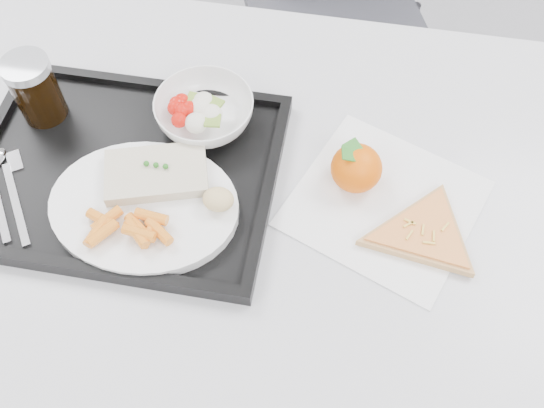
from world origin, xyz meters
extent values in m
cube|color=#AFB0B2|center=(0.00, 0.30, 0.73)|extent=(1.20, 0.80, 0.03)
cylinder|color=#47474C|center=(-0.54, 0.64, 0.36)|extent=(0.04, 0.04, 0.72)
cylinder|color=#47474C|center=(0.54, 0.64, 0.36)|extent=(0.04, 0.04, 0.72)
cube|color=#333339|center=(0.10, 0.98, 0.45)|extent=(0.54, 0.54, 0.04)
cylinder|color=#47474C|center=(-0.08, 0.80, 0.21)|extent=(0.03, 0.03, 0.43)
cylinder|color=#47474C|center=(0.28, 0.80, 0.21)|extent=(0.03, 0.03, 0.43)
cylinder|color=#47474C|center=(-0.08, 1.16, 0.21)|extent=(0.03, 0.03, 0.43)
cylinder|color=#47474C|center=(0.28, 1.16, 0.21)|extent=(0.03, 0.03, 0.43)
cube|color=black|center=(-0.18, 0.30, 0.76)|extent=(0.45, 0.35, 0.01)
cube|color=black|center=(-0.18, 0.47, 0.77)|extent=(0.45, 0.02, 0.01)
cube|color=black|center=(-0.18, 0.13, 0.77)|extent=(0.45, 0.02, 0.01)
cube|color=black|center=(0.04, 0.30, 0.77)|extent=(0.02, 0.32, 0.01)
cylinder|color=white|center=(-0.13, 0.24, 0.77)|extent=(0.27, 0.27, 0.02)
cube|color=beige|center=(-0.12, 0.28, 0.79)|extent=(0.16, 0.13, 0.02)
sphere|color=#236B1C|center=(-0.14, 0.29, 0.81)|extent=(0.01, 0.01, 0.01)
sphere|color=#236B1C|center=(-0.12, 0.29, 0.81)|extent=(0.01, 0.01, 0.01)
sphere|color=#236B1C|center=(-0.11, 0.29, 0.81)|extent=(0.01, 0.01, 0.01)
ellipsoid|color=#EAB882|center=(-0.02, 0.25, 0.80)|extent=(0.05, 0.04, 0.03)
imported|color=white|center=(-0.08, 0.41, 0.79)|extent=(0.15, 0.15, 0.05)
cylinder|color=black|center=(-0.34, 0.38, 0.81)|extent=(0.07, 0.07, 0.10)
cylinder|color=#A5A8AD|center=(-0.34, 0.38, 0.87)|extent=(0.07, 0.07, 0.01)
cube|color=silver|center=(-0.32, 0.21, 0.77)|extent=(0.09, 0.13, 0.00)
cube|color=silver|center=(-0.35, 0.28, 0.77)|extent=(0.04, 0.04, 0.00)
cube|color=white|center=(0.21, 0.32, 0.75)|extent=(0.32, 0.32, 0.00)
ellipsoid|color=orange|center=(0.16, 0.35, 0.79)|extent=(0.10, 0.10, 0.07)
cube|color=#236B1C|center=(0.16, 0.35, 0.81)|extent=(0.05, 0.05, 0.02)
cube|color=#236B1C|center=(0.16, 0.35, 0.81)|extent=(0.05, 0.03, 0.02)
cylinder|color=tan|center=(0.26, 0.27, 0.76)|extent=(0.25, 0.25, 0.01)
cylinder|color=#A5360F|center=(0.26, 0.27, 0.77)|extent=(0.22, 0.22, 0.00)
cube|color=#EABC47|center=(0.24, 0.28, 0.77)|extent=(0.02, 0.01, 0.00)
cube|color=#EABC47|center=(0.28, 0.26, 0.77)|extent=(0.00, 0.02, 0.00)
cube|color=#EABC47|center=(0.27, 0.25, 0.77)|extent=(0.02, 0.00, 0.00)
cube|color=#EABC47|center=(0.26, 0.27, 0.77)|extent=(0.00, 0.02, 0.00)
cube|color=#EABC47|center=(0.29, 0.28, 0.77)|extent=(0.01, 0.02, 0.00)
cube|color=#EABC47|center=(0.24, 0.26, 0.77)|extent=(0.01, 0.02, 0.00)
cube|color=#EABC47|center=(0.24, 0.27, 0.77)|extent=(0.02, 0.01, 0.00)
cylinder|color=orange|center=(-0.17, 0.20, 0.79)|extent=(0.04, 0.05, 0.02)
cylinder|color=orange|center=(-0.11, 0.21, 0.80)|extent=(0.05, 0.02, 0.02)
cylinder|color=orange|center=(-0.12, 0.18, 0.80)|extent=(0.04, 0.04, 0.02)
cylinder|color=orange|center=(-0.10, 0.19, 0.79)|extent=(0.02, 0.05, 0.02)
cylinder|color=orange|center=(-0.12, 0.19, 0.79)|extent=(0.05, 0.04, 0.02)
cylinder|color=orange|center=(-0.09, 0.19, 0.79)|extent=(0.05, 0.04, 0.02)
cylinder|color=orange|center=(-0.17, 0.20, 0.79)|extent=(0.05, 0.03, 0.02)
cylinder|color=orange|center=(-0.12, 0.18, 0.80)|extent=(0.05, 0.02, 0.02)
cylinder|color=orange|center=(-0.18, 0.18, 0.79)|extent=(0.03, 0.05, 0.02)
cylinder|color=orange|center=(-0.17, 0.17, 0.80)|extent=(0.04, 0.05, 0.02)
sphere|color=red|center=(-0.12, 0.41, 0.80)|extent=(0.02, 0.02, 0.02)
sphere|color=red|center=(-0.10, 0.40, 0.80)|extent=(0.02, 0.02, 0.02)
sphere|color=red|center=(-0.12, 0.40, 0.80)|extent=(0.02, 0.02, 0.02)
sphere|color=red|center=(-0.11, 0.38, 0.80)|extent=(0.02, 0.02, 0.02)
sphere|color=red|center=(-0.12, 0.41, 0.80)|extent=(0.02, 0.02, 0.02)
sphere|color=red|center=(-0.11, 0.40, 0.80)|extent=(0.02, 0.02, 0.02)
ellipsoid|color=silver|center=(-0.09, 0.41, 0.80)|extent=(0.03, 0.03, 0.03)
ellipsoid|color=silver|center=(-0.09, 0.38, 0.80)|extent=(0.03, 0.03, 0.03)
ellipsoid|color=silver|center=(-0.09, 0.42, 0.80)|extent=(0.03, 0.03, 0.03)
ellipsoid|color=silver|center=(-0.07, 0.40, 0.80)|extent=(0.03, 0.03, 0.03)
cube|color=olive|center=(-0.07, 0.41, 0.80)|extent=(0.03, 0.03, 0.00)
cube|color=olive|center=(-0.06, 0.38, 0.80)|extent=(0.03, 0.03, 0.00)
cube|color=olive|center=(-0.10, 0.42, 0.80)|extent=(0.03, 0.03, 0.00)
camera|label=1|loc=(0.13, -0.18, 1.50)|focal=40.00mm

